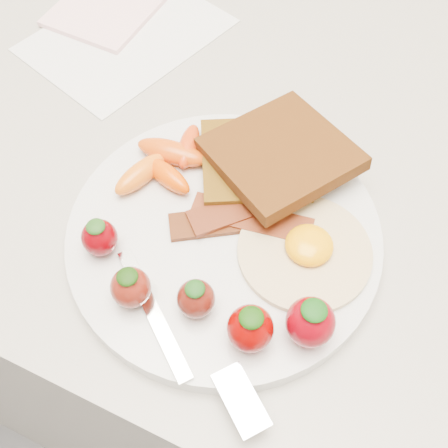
% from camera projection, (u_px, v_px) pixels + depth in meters
% --- Properties ---
extents(counter, '(2.00, 0.60, 0.90)m').
position_uv_depth(counter, '(259.00, 319.00, 0.94)').
color(counter, gray).
rests_on(counter, ground).
extents(plate, '(0.27, 0.27, 0.02)m').
position_uv_depth(plate, '(224.00, 236.00, 0.49)').
color(plate, silver).
rests_on(plate, counter).
extents(toast_lower, '(0.13, 0.13, 0.01)m').
position_uv_depth(toast_lower, '(255.00, 162.00, 0.51)').
color(toast_lower, '#482E0C').
rests_on(toast_lower, plate).
extents(toast_upper, '(0.15, 0.15, 0.03)m').
position_uv_depth(toast_upper, '(280.00, 154.00, 0.50)').
color(toast_upper, black).
rests_on(toast_upper, toast_lower).
extents(fried_egg, '(0.14, 0.14, 0.02)m').
position_uv_depth(fried_egg, '(306.00, 250.00, 0.46)').
color(fried_egg, beige).
rests_on(fried_egg, plate).
extents(bacon_strips, '(0.12, 0.11, 0.01)m').
position_uv_depth(bacon_strips, '(243.00, 215.00, 0.48)').
color(bacon_strips, black).
rests_on(bacon_strips, plate).
extents(baby_carrots, '(0.07, 0.10, 0.02)m').
position_uv_depth(baby_carrots, '(166.00, 161.00, 0.51)').
color(baby_carrots, '#CE480A').
rests_on(baby_carrots, plate).
extents(strawberries, '(0.21, 0.06, 0.05)m').
position_uv_depth(strawberries, '(214.00, 300.00, 0.42)').
color(strawberries, '#610005').
rests_on(strawberries, plate).
extents(fork, '(0.17, 0.10, 0.00)m').
position_uv_depth(fork, '(191.00, 350.00, 0.42)').
color(fork, silver).
rests_on(fork, plate).
extents(paper_sheet, '(0.21, 0.25, 0.00)m').
position_uv_depth(paper_sheet, '(127.00, 35.00, 0.64)').
color(paper_sheet, silver).
rests_on(paper_sheet, counter).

